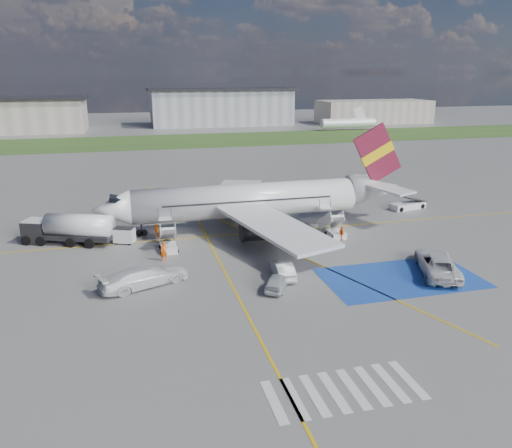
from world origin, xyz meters
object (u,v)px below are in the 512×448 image
Objects in this scene: airliner at (258,200)px; van_white_b at (144,273)px; belt_loader at (408,206)px; car_silver_b at (282,269)px; fuel_tanker at (69,231)px; van_white_a at (437,260)px; car_silver_a at (277,281)px; gpu_cart at (124,236)px.

airliner reaches higher than van_white_b.
car_silver_b is (-23.47, -18.16, 0.33)m from belt_loader.
airliner reaches higher than belt_loader.
van_white_b is at bearing -134.60° from airliner.
fuel_tanker is at bearing -178.44° from airliner.
fuel_tanker is 1.52× the size of van_white_a.
van_white_b is (7.28, -13.41, -0.22)m from fuel_tanker.
car_silver_a is (18.13, -16.91, -0.70)m from fuel_tanker.
car_silver_b is at bearing -14.63° from fuel_tanker.
van_white_b is (-13.79, -13.99, -2.23)m from airliner.
car_silver_b is (19.35, -14.52, -0.65)m from fuel_tanker.
belt_loader is (42.82, 3.64, -0.98)m from fuel_tanker.
van_white_b is at bearing -1.02° from car_silver_b.
gpu_cart is 0.54× the size of car_silver_b.
fuel_tanker is at bearing -172.03° from gpu_cart.
airliner is at bearing 29.19° from gpu_cart.
airliner reaches higher than van_white_a.
fuel_tanker reaches higher than gpu_cart.
car_silver_a is 11.41m from van_white_b.
fuel_tanker is at bearing 172.21° from belt_loader.
airliner reaches higher than car_silver_b.
belt_loader is at bearing -92.02° from van_white_a.
airliner is 15.08× the size of gpu_cart.
belt_loader reaches higher than car_silver_a.
car_silver_b is at bearing -21.94° from gpu_cart.
car_silver_a is at bearing 67.22° from car_silver_b.
airliner is 6.55× the size of belt_loader.
car_silver_b is (13.67, -13.11, -0.05)m from gpu_cart.
fuel_tanker reaches higher than van_white_b.
car_silver_a is at bearing -129.70° from van_white_b.
belt_loader is 0.87× the size of van_white_a.
airliner reaches higher than fuel_tanker.
car_silver_a is at bearing -99.54° from airliner.
fuel_tanker is 1.76× the size of belt_loader.
fuel_tanker is 15.26m from van_white_b.
gpu_cart is at bearing -6.96° from van_white_a.
van_white_a reaches higher than van_white_b.
car_silver_a is (-24.69, -20.55, 0.28)m from belt_loader.
fuel_tanker is at bearing 6.64° from van_white_b.
car_silver_b is at bearing -154.92° from belt_loader.
fuel_tanker is (-21.07, -0.57, -2.01)m from airliner.
van_white_a is 1.09× the size of van_white_b.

